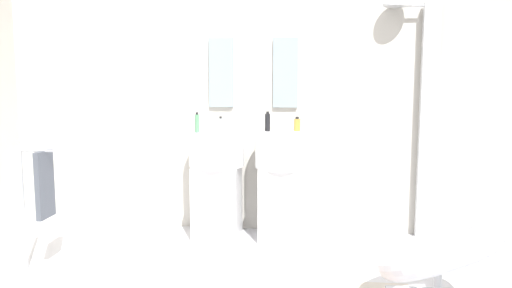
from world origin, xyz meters
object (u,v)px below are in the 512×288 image
at_px(towel_rack, 41,187).
at_px(soap_bottle_amber, 297,125).
at_px(pedestal_sink_right, 283,181).
at_px(soap_bottle_black, 268,122).
at_px(pedestal_sink_left, 217,179).
at_px(shower_column, 426,117).
at_px(lounge_chair, 439,258).
at_px(soap_bottle_clear, 221,124).
at_px(soap_bottle_green, 197,123).

bearing_deg(towel_rack, soap_bottle_amber, 30.81).
xyz_separation_m(pedestal_sink_right, towel_rack, (-1.71, -0.97, 0.11)).
bearing_deg(soap_bottle_black, pedestal_sink_right, -26.84).
distance_m(pedestal_sink_left, towel_rack, 1.49).
bearing_deg(shower_column, pedestal_sink_left, -173.92).
xyz_separation_m(lounge_chair, soap_bottle_clear, (-1.62, 1.50, 0.66)).
relative_size(pedestal_sink_left, soap_bottle_clear, 8.58).
height_order(lounge_chair, soap_bottle_green, soap_bottle_green).
relative_size(pedestal_sink_right, shower_column, 0.51).
bearing_deg(pedestal_sink_right, soap_bottle_amber, 46.46).
xyz_separation_m(pedestal_sink_right, lounge_chair, (1.04, -1.37, -0.17)).
distance_m(pedestal_sink_right, shower_column, 1.37).
xyz_separation_m(pedestal_sink_left, lounge_chair, (1.63, -1.37, -0.17)).
xyz_separation_m(pedestal_sink_left, shower_column, (1.82, 0.19, 0.56)).
distance_m(soap_bottle_black, soap_bottle_amber, 0.26).
bearing_deg(pedestal_sink_right, shower_column, 8.94).
distance_m(lounge_chair, soap_bottle_black, 1.99).
bearing_deg(soap_bottle_black, soap_bottle_clear, 172.81).
relative_size(soap_bottle_green, soap_bottle_amber, 1.39).
height_order(lounge_chair, soap_bottle_amber, soap_bottle_amber).
height_order(soap_bottle_green, soap_bottle_clear, soap_bottle_green).
distance_m(lounge_chair, soap_bottle_amber, 1.88).
distance_m(pedestal_sink_right, soap_bottle_green, 0.90).
bearing_deg(soap_bottle_black, shower_column, 5.05).
bearing_deg(pedestal_sink_right, towel_rack, -150.50).
distance_m(pedestal_sink_right, soap_bottle_clear, 0.76).
bearing_deg(pedestal_sink_left, soap_bottle_green, -143.09).
bearing_deg(soap_bottle_green, pedestal_sink_left, 36.91).
xyz_separation_m(pedestal_sink_right, shower_column, (1.24, 0.19, 0.56)).
height_order(pedestal_sink_right, soap_bottle_black, soap_bottle_black).
distance_m(lounge_chair, soap_bottle_clear, 2.30).
xyz_separation_m(pedestal_sink_left, pedestal_sink_right, (0.59, 0.00, 0.00)).
height_order(shower_column, soap_bottle_green, shower_column).
xyz_separation_m(shower_column, soap_bottle_amber, (-1.12, -0.07, -0.07)).
distance_m(towel_rack, soap_bottle_clear, 1.63).
bearing_deg(pedestal_sink_left, soap_bottle_amber, 9.77).
distance_m(shower_column, soap_bottle_black, 1.38).
bearing_deg(shower_column, soap_bottle_green, -171.20).
xyz_separation_m(soap_bottle_clear, soap_bottle_amber, (0.69, -0.01, 0.00)).
height_order(towel_rack, soap_bottle_amber, soap_bottle_amber).
relative_size(soap_bottle_black, soap_bottle_clear, 1.42).
bearing_deg(towel_rack, shower_column, 21.53).
xyz_separation_m(soap_bottle_black, soap_bottle_clear, (-0.43, 0.05, -0.03)).
height_order(lounge_chair, soap_bottle_clear, soap_bottle_clear).
height_order(towel_rack, soap_bottle_black, soap_bottle_black).
distance_m(pedestal_sink_right, towel_rack, 1.97).
bearing_deg(towel_rack, soap_bottle_clear, 43.89).
bearing_deg(lounge_chair, soap_bottle_green, 144.71).
bearing_deg(towel_rack, lounge_chair, -8.28).
xyz_separation_m(shower_column, soap_bottle_clear, (-1.81, -0.07, -0.07)).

